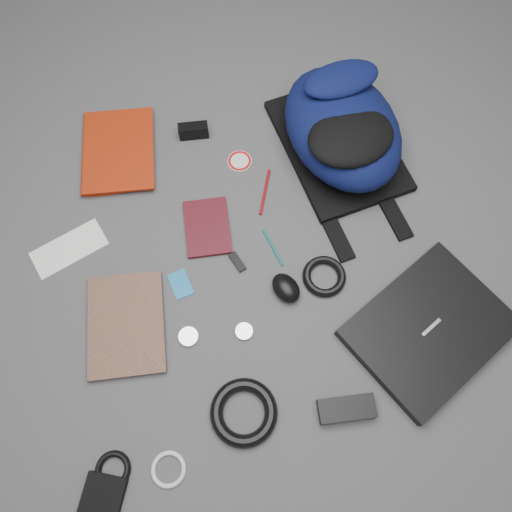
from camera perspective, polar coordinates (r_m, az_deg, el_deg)
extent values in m
plane|color=#4F4F51|center=(1.40, 0.00, -0.30)|extent=(4.00, 4.00, 0.00)
cube|color=black|center=(1.40, 19.15, -7.88)|extent=(0.48, 0.45, 0.04)
imported|color=maroon|center=(1.63, -19.24, 10.93)|extent=(0.26, 0.32, 0.03)
imported|color=#BB670D|center=(1.40, -18.67, -7.91)|extent=(0.23, 0.30, 0.02)
cube|color=white|center=(1.51, -20.58, 0.80)|extent=(0.23, 0.15, 0.00)
cube|color=#3A0B10|center=(1.44, -5.58, 3.29)|extent=(0.14, 0.19, 0.01)
cube|color=black|center=(1.59, -7.15, 14.02)|extent=(0.09, 0.04, 0.05)
cylinder|color=silver|center=(1.55, -1.88, 10.79)|extent=(0.08, 0.08, 0.00)
cylinder|color=#0B6355|center=(1.41, 1.93, 1.01)|extent=(0.03, 0.12, 0.01)
cylinder|color=maroon|center=(1.49, 1.02, 7.34)|extent=(0.07, 0.14, 0.01)
cube|color=#166DAA|center=(1.39, -8.62, -3.21)|extent=(0.06, 0.09, 0.00)
cube|color=black|center=(1.39, -2.15, -0.68)|extent=(0.04, 0.06, 0.01)
ellipsoid|color=black|center=(1.35, 3.44, -3.68)|extent=(0.09, 0.11, 0.05)
cylinder|color=silver|center=(1.34, -7.72, -9.13)|extent=(0.06, 0.06, 0.01)
cylinder|color=silver|center=(1.34, -1.37, -8.61)|extent=(0.05, 0.05, 0.01)
torus|color=black|center=(1.38, 7.80, -2.32)|extent=(0.15, 0.15, 0.02)
cube|color=black|center=(1.31, 10.31, -16.80)|extent=(0.15, 0.08, 0.03)
torus|color=black|center=(1.29, -1.40, -17.43)|extent=(0.17, 0.17, 0.03)
cube|color=black|center=(1.35, -17.08, -24.75)|extent=(0.12, 0.12, 0.02)
torus|color=black|center=(1.34, -16.03, -22.39)|extent=(0.11, 0.11, 0.02)
torus|color=silver|center=(1.32, -9.97, -22.89)|extent=(0.09, 0.09, 0.01)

